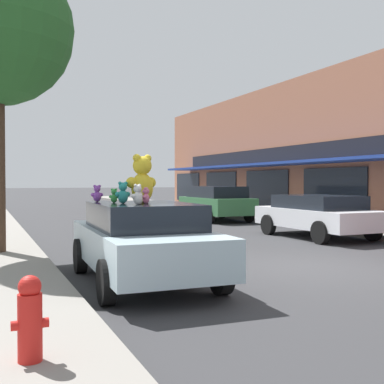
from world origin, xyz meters
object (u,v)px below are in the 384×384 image
at_px(plush_art_car, 143,240).
at_px(teddy_bear_cream, 140,198).
at_px(teddy_bear_green, 114,196).
at_px(parked_car_far_right, 216,202).
at_px(teddy_bear_black, 146,196).
at_px(teddy_bear_purple, 97,194).
at_px(fire_hydrant, 30,318).
at_px(parked_car_far_center, 318,214).
at_px(teddy_bear_teal, 123,193).
at_px(teddy_bear_giant, 142,179).
at_px(teddy_bear_orange, 142,194).
at_px(teddy_bear_white, 137,195).
at_px(teddy_bear_pink, 146,196).

relative_size(plush_art_car, teddy_bear_cream, 20.21).
distance_m(teddy_bear_green, parked_car_far_right, 13.75).
height_order(teddy_bear_green, teddy_bear_black, teddy_bear_green).
bearing_deg(teddy_bear_black, teddy_bear_purple, 0.45).
bearing_deg(teddy_bear_green, fire_hydrant, 94.63).
xyz_separation_m(parked_car_far_center, fire_hydrant, (-9.52, -7.96, -0.20)).
distance_m(teddy_bear_teal, parked_car_far_center, 8.84).
bearing_deg(teddy_bear_giant, teddy_bear_cream, 48.21).
bearing_deg(teddy_bear_orange, teddy_bear_giant, 51.82).
bearing_deg(teddy_bear_teal, parked_car_far_center, -154.88).
height_order(plush_art_car, teddy_bear_cream, teddy_bear_cream).
relative_size(plush_art_car, parked_car_far_right, 1.03).
bearing_deg(teddy_bear_cream, teddy_bear_purple, -121.03).
distance_m(plush_art_car, teddy_bear_white, 1.02).
xyz_separation_m(teddy_bear_orange, teddy_bear_teal, (-0.63, -0.87, 0.04)).
bearing_deg(teddy_bear_white, parked_car_far_center, -179.66).
height_order(teddy_bear_green, fire_hydrant, teddy_bear_green).
height_order(teddy_bear_pink, parked_car_far_center, teddy_bear_pink).
xyz_separation_m(teddy_bear_cream, teddy_bear_white, (-0.08, -0.14, 0.06)).
height_order(teddy_bear_green, teddy_bear_white, teddy_bear_white).
bearing_deg(teddy_bear_white, teddy_bear_black, -146.63).
height_order(plush_art_car, teddy_bear_purple, teddy_bear_purple).
relative_size(teddy_bear_green, teddy_bear_black, 1.11).
relative_size(teddy_bear_black, teddy_bear_teal, 0.61).
distance_m(teddy_bear_orange, teddy_bear_pink, 1.20).
xyz_separation_m(teddy_bear_pink, teddy_bear_white, (-0.23, -0.26, 0.03)).
height_order(teddy_bear_purple, fire_hydrant, teddy_bear_purple).
bearing_deg(parked_car_far_center, teddy_bear_white, -147.06).
xyz_separation_m(plush_art_car, teddy_bear_green, (-0.44, 0.33, 0.78)).
height_order(teddy_bear_black, teddy_bear_pink, teddy_bear_pink).
height_order(teddy_bear_orange, teddy_bear_cream, teddy_bear_orange).
relative_size(teddy_bear_pink, parked_car_far_right, 0.07).
distance_m(plush_art_car, teddy_bear_orange, 1.21).
relative_size(teddy_bear_cream, parked_car_far_center, 0.05).
bearing_deg(teddy_bear_purple, fire_hydrant, 70.76).
bearing_deg(teddy_bear_cream, plush_art_car, -166.06).
height_order(teddy_bear_giant, teddy_bear_teal, teddy_bear_giant).
relative_size(plush_art_car, teddy_bear_teal, 11.42).
bearing_deg(teddy_bear_green, parked_car_far_center, -123.35).
distance_m(teddy_bear_giant, teddy_bear_teal, 0.47).
distance_m(teddy_bear_pink, parked_car_far_right, 14.05).
bearing_deg(teddy_bear_purple, teddy_bear_teal, 109.44).
relative_size(teddy_bear_cream, parked_car_far_right, 0.05).
relative_size(teddy_bear_cream, teddy_bear_purple, 0.67).
xyz_separation_m(teddy_bear_purple, teddy_bear_white, (0.37, -1.36, 0.01)).
distance_m(teddy_bear_cream, teddy_bear_white, 0.17).
relative_size(teddy_bear_white, parked_car_far_right, 0.08).
xyz_separation_m(teddy_bear_giant, teddy_bear_white, (-0.30, -0.68, -0.26)).
height_order(plush_art_car, teddy_bear_black, teddy_bear_black).
distance_m(teddy_bear_green, parked_car_far_center, 8.75).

